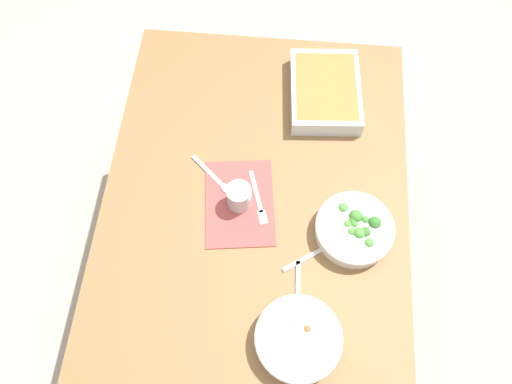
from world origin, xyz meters
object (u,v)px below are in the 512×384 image
broccoli_bowl (355,229)px  stew_bowl (298,339)px  baking_dish (325,91)px  spoon_by_stew (298,301)px  spoon_by_broccoli (318,251)px  spoon_spare (217,180)px  drink_cup (239,197)px  fork_on_table (259,201)px

broccoli_bowl → stew_bowl: bearing=-24.1°
baking_dish → spoon_by_stew: (0.68, -0.05, -0.03)m
spoon_by_broccoli → spoon_spare: size_ratio=1.09×
drink_cup → spoon_by_broccoli: (0.13, 0.23, -0.03)m
drink_cup → spoon_by_stew: size_ratio=0.48×
stew_bowl → spoon_by_broccoli: size_ratio=1.45×
stew_bowl → baking_dish: bearing=176.8°
broccoli_bowl → drink_cup: size_ratio=2.63×
spoon_by_stew → stew_bowl: bearing=2.5°
baking_dish → spoon_by_stew: bearing=-4.1°
drink_cup → fork_on_table: drink_cup is taller
fork_on_table → spoon_by_stew: bearing=24.7°
drink_cup → baking_dish: bearing=149.8°
stew_bowl → drink_cup: drink_cup is taller
broccoli_bowl → drink_cup: (-0.06, -0.33, 0.01)m
broccoli_bowl → spoon_by_broccoli: bearing=-55.8°
stew_bowl → broccoli_bowl: broccoli_bowl is taller
baking_dish → spoon_by_stew: 0.68m
broccoli_bowl → spoon_by_broccoli: 0.12m
spoon_by_stew → spoon_spare: 0.43m
baking_dish → spoon_by_broccoli: (0.53, -0.00, -0.03)m
baking_dish → drink_cup: drink_cup is taller
spoon_spare → fork_on_table: (0.06, 0.13, -0.00)m
baking_dish → drink_cup: (0.40, -0.24, 0.00)m
spoon_spare → spoon_by_stew: bearing=37.2°
broccoli_bowl → drink_cup: bearing=-101.0°
stew_bowl → fork_on_table: 0.41m
baking_dish → spoon_by_stew: baking_dish is taller
stew_bowl → drink_cup: bearing=-153.4°
spoon_spare → stew_bowl: bearing=30.7°
stew_bowl → baking_dish: 0.79m
broccoli_bowl → spoon_spare: broccoli_bowl is taller
stew_bowl → broccoli_bowl: (-0.32, 0.14, -0.00)m
spoon_by_stew → fork_on_table: bearing=-155.3°
spoon_by_broccoli → spoon_spare: same height
spoon_by_broccoli → fork_on_table: bearing=-128.0°
baking_dish → spoon_by_broccoli: 0.54m
spoon_spare → fork_on_table: size_ratio=0.82×
spoon_by_broccoli → spoon_spare: bearing=-122.7°
baking_dish → spoon_by_broccoli: size_ratio=2.03×
baking_dish → spoon_spare: baking_dish is taller
stew_bowl → spoon_spare: 0.52m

